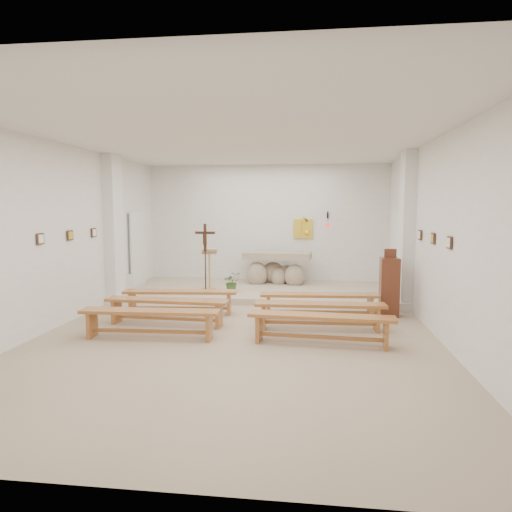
# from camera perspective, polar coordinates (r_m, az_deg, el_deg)

# --- Properties ---
(ground) EXTENTS (7.00, 10.00, 0.00)m
(ground) POSITION_cam_1_polar(r_m,az_deg,el_deg) (8.73, -1.85, -9.01)
(ground) COLOR tan
(ground) RESTS_ON ground
(wall_left) EXTENTS (0.02, 10.00, 3.50)m
(wall_left) POSITION_cam_1_polar(r_m,az_deg,el_deg) (9.62, -22.92, 2.50)
(wall_left) COLOR white
(wall_left) RESTS_ON ground
(wall_right) EXTENTS (0.02, 10.00, 3.50)m
(wall_right) POSITION_cam_1_polar(r_m,az_deg,el_deg) (8.62, 21.70, 2.18)
(wall_right) COLOR white
(wall_right) RESTS_ON ground
(wall_back) EXTENTS (7.00, 0.02, 3.50)m
(wall_back) POSITION_cam_1_polar(r_m,az_deg,el_deg) (13.39, 1.41, 3.88)
(wall_back) COLOR white
(wall_back) RESTS_ON ground
(ceiling) EXTENTS (7.00, 10.00, 0.02)m
(ceiling) POSITION_cam_1_polar(r_m,az_deg,el_deg) (8.51, -1.93, 14.31)
(ceiling) COLOR silver
(ceiling) RESTS_ON wall_back
(sanctuary_platform) EXTENTS (6.98, 3.00, 0.15)m
(sanctuary_platform) POSITION_cam_1_polar(r_m,az_deg,el_deg) (12.10, 0.70, -4.36)
(sanctuary_platform) COLOR #C3B396
(sanctuary_platform) RESTS_ON ground
(pilaster_left) EXTENTS (0.26, 0.55, 3.50)m
(pilaster_left) POSITION_cam_1_polar(r_m,az_deg,el_deg) (11.34, -17.37, 3.19)
(pilaster_left) COLOR white
(pilaster_left) RESTS_ON ground
(pilaster_right) EXTENTS (0.26, 0.55, 3.50)m
(pilaster_right) POSITION_cam_1_polar(r_m,az_deg,el_deg) (10.54, 18.32, 2.95)
(pilaster_right) COLOR white
(pilaster_right) RESTS_ON ground
(gold_wall_relief) EXTENTS (0.55, 0.04, 0.55)m
(gold_wall_relief) POSITION_cam_1_polar(r_m,az_deg,el_deg) (13.30, 5.91, 3.40)
(gold_wall_relief) COLOR yellow
(gold_wall_relief) RESTS_ON wall_back
(sanctuary_lamp) EXTENTS (0.11, 0.36, 0.44)m
(sanctuary_lamp) POSITION_cam_1_polar(r_m,az_deg,el_deg) (13.05, 8.98, 4.00)
(sanctuary_lamp) COLOR black
(sanctuary_lamp) RESTS_ON wall_back
(station_frame_left_front) EXTENTS (0.03, 0.20, 0.20)m
(station_frame_left_front) POSITION_cam_1_polar(r_m,az_deg,el_deg) (8.92, -25.36, 1.95)
(station_frame_left_front) COLOR #40291C
(station_frame_left_front) RESTS_ON wall_left
(station_frame_left_mid) EXTENTS (0.03, 0.20, 0.20)m
(station_frame_left_mid) POSITION_cam_1_polar(r_m,az_deg,el_deg) (9.78, -22.23, 2.40)
(station_frame_left_mid) COLOR #40291C
(station_frame_left_mid) RESTS_ON wall_left
(station_frame_left_rear) EXTENTS (0.03, 0.20, 0.20)m
(station_frame_left_rear) POSITION_cam_1_polar(r_m,az_deg,el_deg) (10.66, -19.62, 2.78)
(station_frame_left_rear) COLOR #40291C
(station_frame_left_rear) RESTS_ON wall_left
(station_frame_right_front) EXTENTS (0.03, 0.20, 0.20)m
(station_frame_right_front) POSITION_cam_1_polar(r_m,az_deg,el_deg) (7.85, 23.02, 1.56)
(station_frame_right_front) COLOR #40291C
(station_frame_right_front) RESTS_ON wall_right
(station_frame_right_mid) EXTENTS (0.03, 0.20, 0.20)m
(station_frame_right_mid) POSITION_cam_1_polar(r_m,az_deg,el_deg) (8.81, 21.24, 2.08)
(station_frame_right_mid) COLOR #40291C
(station_frame_right_mid) RESTS_ON wall_right
(station_frame_right_rear) EXTENTS (0.03, 0.20, 0.20)m
(station_frame_right_rear) POSITION_cam_1_polar(r_m,az_deg,el_deg) (9.78, 19.81, 2.50)
(station_frame_right_rear) COLOR #40291C
(station_frame_right_rear) RESTS_ON wall_right
(radiator_left) EXTENTS (0.10, 0.85, 0.52)m
(radiator_left) POSITION_cam_1_polar(r_m,az_deg,el_deg) (12.16, -16.05, -3.61)
(radiator_left) COLOR silver
(radiator_left) RESTS_ON ground
(radiator_right) EXTENTS (0.10, 0.85, 0.52)m
(radiator_right) POSITION_cam_1_polar(r_m,az_deg,el_deg) (11.41, 17.68, -4.30)
(radiator_right) COLOR silver
(radiator_right) RESTS_ON ground
(altar) EXTENTS (1.92, 0.91, 0.96)m
(altar) POSITION_cam_1_polar(r_m,az_deg,el_deg) (12.77, 2.57, -1.79)
(altar) COLOR tan
(altar) RESTS_ON sanctuary_platform
(lectern) EXTENTS (0.45, 0.41, 1.08)m
(lectern) POSITION_cam_1_polar(r_m,az_deg,el_deg) (11.90, -5.84, -1.60)
(lectern) COLOR tan
(lectern) RESTS_ON sanctuary_platform
(crucifix_stand) EXTENTS (0.52, 0.22, 1.71)m
(crucifix_stand) POSITION_cam_1_polar(r_m,az_deg,el_deg) (11.70, -6.36, 0.50)
(crucifix_stand) COLOR #361F11
(crucifix_stand) RESTS_ON sanctuary_platform
(potted_plant) EXTENTS (0.55, 0.52, 0.49)m
(potted_plant) POSITION_cam_1_polar(r_m,az_deg,el_deg) (11.59, -3.03, -3.23)
(potted_plant) COLOR #345D25
(potted_plant) RESTS_ON sanctuary_platform
(donation_pedestal) EXTENTS (0.38, 0.38, 1.42)m
(donation_pedestal) POSITION_cam_1_polar(r_m,az_deg,el_deg) (9.95, 16.32, -3.69)
(donation_pedestal) COLOR #582B19
(donation_pedestal) RESTS_ON ground
(bench_left_front) EXTENTS (2.44, 0.60, 0.51)m
(bench_left_front) POSITION_cam_1_polar(r_m,az_deg,el_deg) (9.90, -9.44, -5.00)
(bench_left_front) COLOR #AA6331
(bench_left_front) RESTS_ON ground
(bench_right_front) EXTENTS (2.43, 0.55, 0.51)m
(bench_right_front) POSITION_cam_1_polar(r_m,az_deg,el_deg) (9.50, 7.90, -5.44)
(bench_right_front) COLOR #AA6331
(bench_right_front) RESTS_ON ground
(bench_left_second) EXTENTS (2.43, 0.50, 0.51)m
(bench_left_second) POSITION_cam_1_polar(r_m,az_deg,el_deg) (9.03, -11.10, -6.11)
(bench_left_second) COLOR #AA6331
(bench_left_second) RESTS_ON ground
(bench_right_second) EXTENTS (2.43, 0.48, 0.51)m
(bench_right_second) POSITION_cam_1_polar(r_m,az_deg,el_deg) (8.60, 7.99, -6.67)
(bench_right_second) COLOR #AA6331
(bench_right_second) RESTS_ON ground
(bench_left_third) EXTENTS (2.43, 0.48, 0.51)m
(bench_left_third) POSITION_cam_1_polar(r_m,az_deg,el_deg) (8.18, -13.13, -7.45)
(bench_left_third) COLOR #AA6331
(bench_left_third) RESTS_ON ground
(bench_right_third) EXTENTS (2.43, 0.56, 0.51)m
(bench_right_third) POSITION_cam_1_polar(r_m,az_deg,el_deg) (7.69, 8.11, -8.20)
(bench_right_third) COLOR #AA6331
(bench_right_third) RESTS_ON ground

